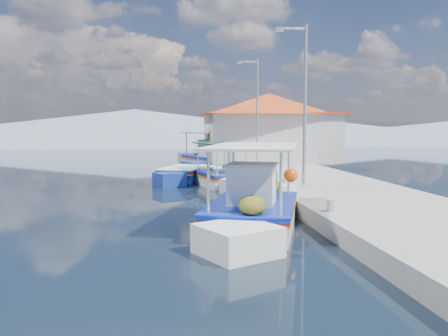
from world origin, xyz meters
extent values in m
plane|color=black|center=(0.00, 0.00, 0.00)|extent=(160.00, 160.00, 0.00)
cube|color=#9A9690|center=(5.90, 6.00, 0.25)|extent=(5.00, 44.00, 0.50)
cylinder|color=#A5A8AD|center=(3.80, -3.00, 0.65)|extent=(0.20, 0.20, 0.30)
cylinder|color=#A5A8AD|center=(3.80, 2.00, 0.65)|extent=(0.20, 0.20, 0.30)
cylinder|color=#A5A8AD|center=(3.80, 8.00, 0.65)|extent=(0.20, 0.20, 0.30)
cylinder|color=#A5A8AD|center=(3.80, 14.00, 0.65)|extent=(0.20, 0.20, 0.30)
cube|color=silver|center=(1.79, -2.52, 0.22)|extent=(3.37, 4.70, 0.93)
cube|color=silver|center=(0.92, 0.15, 0.33)|extent=(2.08, 2.08, 1.03)
cube|color=silver|center=(2.64, -5.11, 0.22)|extent=(2.02, 2.02, 0.88)
cube|color=#0C28A6|center=(1.79, -2.52, 0.65)|extent=(3.47, 4.85, 0.06)
cube|color=red|center=(1.79, -2.52, 0.57)|extent=(3.47, 4.85, 0.05)
cube|color=yellow|center=(1.79, -2.52, 0.50)|extent=(3.47, 4.85, 0.04)
cube|color=#0C28A6|center=(1.79, -2.52, 0.71)|extent=(3.47, 4.81, 0.05)
cube|color=brown|center=(1.79, -2.52, 0.68)|extent=(3.18, 4.57, 0.05)
cube|color=silver|center=(1.88, -2.80, 1.22)|extent=(1.52, 1.58, 1.08)
cube|color=silver|center=(1.88, -2.80, 1.78)|extent=(1.65, 1.70, 0.06)
cylinder|color=beige|center=(0.42, -1.10, 1.47)|extent=(0.07, 0.07, 1.56)
cylinder|color=beige|center=(2.06, -0.56, 1.47)|extent=(0.07, 0.07, 1.56)
cylinder|color=beige|center=(1.53, -4.48, 1.47)|extent=(0.07, 0.07, 1.56)
cylinder|color=beige|center=(3.17, -3.95, 1.47)|extent=(0.07, 0.07, 1.56)
cube|color=silver|center=(1.79, -2.52, 2.25)|extent=(3.47, 4.74, 0.07)
ellipsoid|color=#434512|center=(0.99, -1.34, 0.96)|extent=(0.74, 0.82, 0.56)
ellipsoid|color=#434512|center=(1.49, -0.66, 0.92)|extent=(0.63, 0.69, 0.47)
ellipsoid|color=#434512|center=(2.53, -4.13, 0.93)|extent=(0.67, 0.73, 0.50)
sphere|color=#FF4D08|center=(2.54, -1.66, 1.42)|extent=(0.39, 0.39, 0.39)
cube|color=silver|center=(1.99, 6.45, 0.19)|extent=(2.42, 3.51, 0.82)
cube|color=silver|center=(2.49, 8.54, 0.29)|extent=(1.70, 1.70, 0.90)
cube|color=silver|center=(1.50, 4.43, 0.19)|extent=(1.65, 1.65, 0.77)
cube|color=#0C28A6|center=(1.99, 6.45, 0.57)|extent=(2.49, 3.62, 0.05)
cube|color=red|center=(1.99, 6.45, 0.50)|extent=(2.49, 3.62, 0.04)
cube|color=yellow|center=(1.99, 6.45, 0.44)|extent=(2.49, 3.62, 0.03)
cube|color=navy|center=(1.99, 6.45, 0.63)|extent=(2.50, 3.59, 0.04)
cube|color=brown|center=(1.99, 6.45, 0.60)|extent=(2.27, 3.42, 0.04)
cylinder|color=beige|center=(1.64, 7.92, 1.29)|extent=(0.06, 0.06, 1.38)
cylinder|color=beige|center=(2.97, 7.60, 1.29)|extent=(0.06, 0.06, 1.38)
cylinder|color=beige|center=(1.01, 5.31, 1.29)|extent=(0.06, 0.06, 1.38)
cylinder|color=beige|center=(2.34, 4.98, 1.29)|extent=(0.06, 0.06, 1.38)
cube|color=#0D4419|center=(1.99, 6.45, 1.98)|extent=(2.50, 3.53, 0.06)
cube|color=navy|center=(0.35, 8.54, 0.21)|extent=(2.78, 3.69, 0.92)
cube|color=navy|center=(-0.42, 10.60, 0.33)|extent=(1.66, 1.66, 1.01)
cube|color=navy|center=(1.10, 6.54, 0.21)|extent=(1.61, 1.61, 0.87)
cube|color=#0C28A6|center=(0.35, 8.54, 0.64)|extent=(2.87, 3.80, 0.06)
cube|color=red|center=(0.35, 8.54, 0.56)|extent=(2.87, 3.80, 0.05)
cube|color=yellow|center=(0.35, 8.54, 0.49)|extent=(2.87, 3.80, 0.04)
cube|color=silver|center=(0.35, 8.54, 0.70)|extent=(2.87, 3.78, 0.05)
cube|color=brown|center=(0.35, 8.54, 0.68)|extent=(2.63, 3.58, 0.05)
cube|color=silver|center=(2.32, 16.32, 0.22)|extent=(3.46, 4.55, 0.96)
cube|color=silver|center=(3.32, 18.83, 0.34)|extent=(2.00, 2.00, 1.06)
cube|color=silver|center=(1.35, 13.88, 0.22)|extent=(1.95, 1.95, 0.91)
cube|color=#0C28A6|center=(2.32, 16.32, 0.66)|extent=(3.57, 4.69, 0.06)
cube|color=red|center=(2.32, 16.32, 0.58)|extent=(3.57, 4.69, 0.05)
cube|color=yellow|center=(2.32, 16.32, 0.51)|extent=(3.57, 4.69, 0.04)
cube|color=#0C28A6|center=(2.32, 16.32, 0.74)|extent=(3.57, 4.66, 0.05)
cube|color=brown|center=(2.32, 16.32, 0.71)|extent=(3.28, 4.42, 0.05)
cube|color=silver|center=(2.21, 16.03, 1.26)|extent=(1.56, 1.65, 1.11)
cube|color=silver|center=(2.21, 16.03, 1.83)|extent=(1.70, 1.78, 0.06)
cylinder|color=beige|center=(2.16, 18.21, 1.51)|extent=(0.07, 0.07, 1.61)
cylinder|color=beige|center=(3.74, 17.59, 1.51)|extent=(0.07, 0.07, 1.61)
cylinder|color=beige|center=(0.90, 15.04, 1.51)|extent=(0.07, 0.07, 1.61)
cylinder|color=beige|center=(2.48, 14.42, 1.51)|extent=(0.07, 0.07, 1.61)
cube|color=silver|center=(2.32, 16.32, 2.32)|extent=(3.56, 4.59, 0.07)
cube|color=white|center=(6.20, 15.00, 2.00)|extent=(8.00, 6.00, 3.00)
cube|color=#CC461C|center=(6.20, 15.00, 3.55)|extent=(8.64, 6.48, 0.10)
pyramid|color=#CC461C|center=(6.20, 15.00, 4.20)|extent=(10.49, 10.49, 1.40)
cube|color=brown|center=(2.22, 14.00, 1.50)|extent=(0.06, 1.00, 2.00)
cube|color=#0C28A6|center=(2.22, 16.50, 2.10)|extent=(0.06, 1.20, 0.90)
cylinder|color=#A5A8AD|center=(4.60, 2.00, 3.50)|extent=(0.12, 0.12, 6.00)
cylinder|color=#A5A8AD|center=(4.10, 2.00, 6.35)|extent=(1.00, 0.08, 0.08)
cube|color=#A5A8AD|center=(3.60, 2.00, 6.30)|extent=(0.30, 0.14, 0.14)
cylinder|color=#A5A8AD|center=(4.60, 11.00, 3.50)|extent=(0.12, 0.12, 6.00)
cylinder|color=#A5A8AD|center=(4.10, 11.00, 6.35)|extent=(1.00, 0.08, 0.08)
cube|color=#A5A8AD|center=(3.60, 11.00, 6.30)|extent=(0.30, 0.14, 0.14)
cone|color=slate|center=(-5.00, 56.00, 2.45)|extent=(96.00, 96.00, 5.50)
cone|color=slate|center=(25.00, 56.00, 1.60)|extent=(76.80, 76.80, 3.80)
camera|label=1|loc=(-0.61, -14.90, 2.82)|focal=37.26mm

